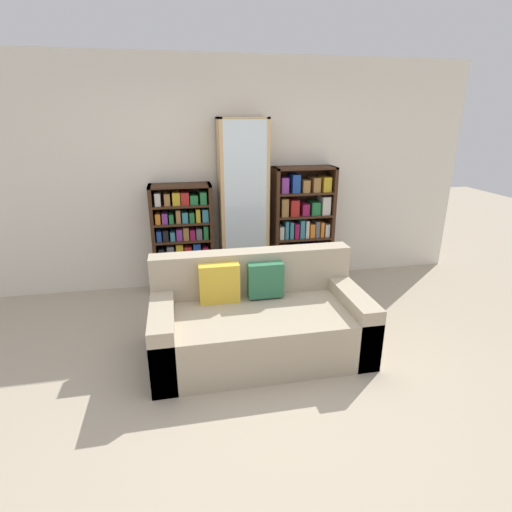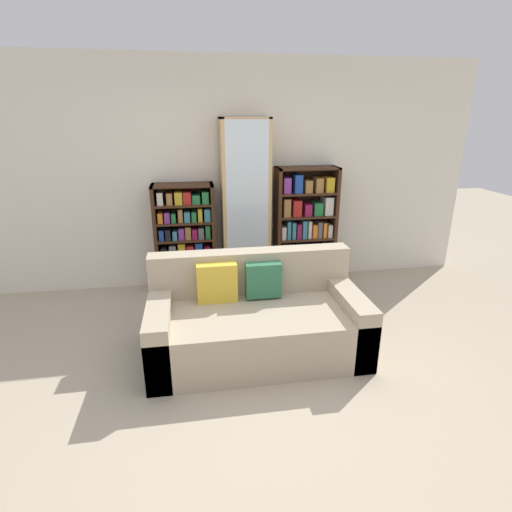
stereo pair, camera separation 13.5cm
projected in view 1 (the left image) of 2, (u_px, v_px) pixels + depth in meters
The scene contains 7 objects.
ground_plane at pixel (266, 386), 3.19m from camera, with size 16.00×16.00×0.00m, color tan.
wall_back at pixel (226, 176), 4.83m from camera, with size 6.16×0.06×2.70m.
couch at pixel (258, 321), 3.59m from camera, with size 1.88×0.95×0.86m.
bookshelf_left at pixel (183, 240), 4.78m from camera, with size 0.71×0.32×1.30m.
display_cabinet at pixel (243, 207), 4.77m from camera, with size 0.57×0.36×2.03m.
bookshelf_right at pixel (302, 228), 5.03m from camera, with size 0.75×0.32×1.46m.
wine_bottle at pixel (294, 290), 4.61m from camera, with size 0.09×0.09×0.35m.
Camera 1 is at (-0.60, -2.59, 2.05)m, focal length 28.00 mm.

